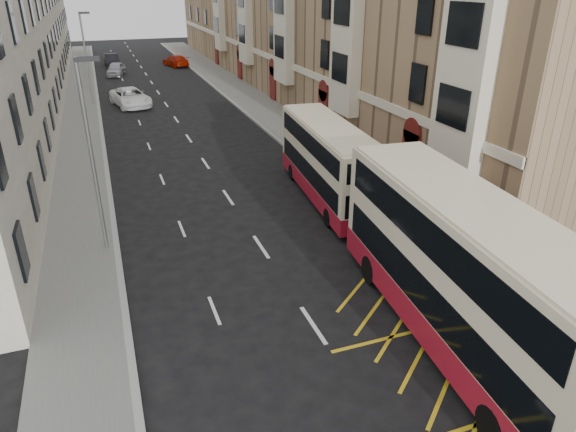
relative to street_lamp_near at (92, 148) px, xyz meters
name	(u,v)px	position (x,y,z in m)	size (l,w,h in m)	color
ground	(369,408)	(6.35, -12.00, -4.64)	(200.00, 200.00, 0.00)	black
pavement_right	(282,122)	(14.35, 18.00, -4.56)	(4.00, 120.00, 0.15)	#60605B
pavement_left	(81,140)	(-1.15, 18.00, -4.56)	(3.00, 120.00, 0.15)	#60605B
kerb_right	(258,124)	(12.35, 18.00, -4.56)	(0.25, 120.00, 0.15)	gray
kerb_left	(103,138)	(0.35, 18.00, -4.56)	(0.25, 120.00, 0.15)	gray
road_markings	(159,94)	(6.35, 33.00, -4.63)	(10.00, 110.00, 0.01)	silver
terrace_right	(294,12)	(21.23, 33.38, 2.88)	(10.75, 79.00, 15.25)	tan
guard_railing	(440,250)	(12.60, -6.25, -3.78)	(0.06, 6.56, 1.01)	#AE1920
street_lamp_near	(92,148)	(0.00, 0.00, 0.00)	(0.93, 0.18, 8.00)	slate
street_lamp_far	(86,54)	(0.00, 30.00, 0.00)	(0.93, 0.18, 8.00)	slate
double_decker_front	(463,274)	(10.36, -10.27, -2.13)	(4.02, 12.57, 4.93)	#FFF0C6
double_decker_rear	(328,162)	(11.33, 1.99, -2.56)	(3.24, 10.38, 4.07)	#FFF0C6
pedestrian_mid	(548,262)	(15.59, -8.77, -3.58)	(0.88, 0.69, 1.82)	black
pedestrian_far	(515,265)	(14.20, -8.57, -3.54)	(1.10, 0.46, 1.88)	black
white_van	(131,97)	(3.24, 28.38, -3.82)	(2.72, 5.90, 1.64)	white
car_silver	(116,69)	(2.88, 45.90, -3.85)	(1.85, 4.61, 1.57)	#94969B
car_dark	(112,60)	(2.79, 53.87, -3.84)	(1.68, 4.82, 1.59)	black
car_red	(176,61)	(10.85, 50.83, -3.89)	(2.09, 5.14, 1.49)	#901201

